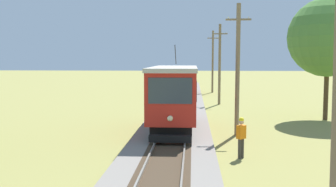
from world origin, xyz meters
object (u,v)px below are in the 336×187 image
at_px(track_worker, 241,136).
at_px(utility_pole_near_tram, 238,68).
at_px(utility_pole_far, 213,61).
at_px(red_tram, 174,95).
at_px(freight_car, 184,81).
at_px(tree_left_far, 328,37).
at_px(utility_pole_mid, 220,63).

bearing_deg(track_worker, utility_pole_near_tram, 134.00).
bearing_deg(utility_pole_far, red_tram, -97.56).
relative_size(utility_pole_far, track_worker, 4.36).
xyz_separation_m(freight_car, tree_left_far, (10.38, -19.57, 4.20)).
height_order(utility_pole_far, track_worker, utility_pole_far).
bearing_deg(red_tram, tree_left_far, 27.17).
distance_m(red_tram, utility_pole_near_tram, 3.92).
bearing_deg(utility_pole_far, utility_pole_near_tram, -90.00).
height_order(utility_pole_mid, utility_pole_far, utility_pole_far).
bearing_deg(utility_pole_far, tree_left_far, -72.33).
distance_m(utility_pole_near_tram, tree_left_far, 9.22).
distance_m(track_worker, tree_left_far, 14.01).
relative_size(red_tram, track_worker, 4.79).
bearing_deg(freight_car, utility_pole_near_tram, -82.04).
bearing_deg(utility_pole_far, track_worker, -90.69).
height_order(utility_pole_far, tree_left_far, tree_left_far).
distance_m(utility_pole_mid, track_worker, 19.97).
distance_m(utility_pole_near_tram, utility_pole_far, 27.30).
distance_m(utility_pole_near_tram, utility_pole_mid, 14.61).
bearing_deg(red_tram, utility_pole_near_tram, -8.65).
xyz_separation_m(utility_pole_mid, track_worker, (-0.39, -19.76, -2.85)).
height_order(utility_pole_near_tram, utility_pole_far, utility_pole_far).
height_order(utility_pole_mid, track_worker, utility_pole_mid).
bearing_deg(utility_pole_near_tram, red_tram, 171.35).
distance_m(utility_pole_far, track_worker, 32.59).
distance_m(freight_car, utility_pole_far, 4.69).
distance_m(utility_pole_near_tram, track_worker, 5.86).
bearing_deg(freight_car, utility_pole_far, 27.61).
bearing_deg(track_worker, red_tram, 167.41).
relative_size(red_tram, utility_pole_mid, 1.14).
bearing_deg(utility_pole_mid, utility_pole_near_tram, -90.00).
height_order(track_worker, tree_left_far, tree_left_far).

